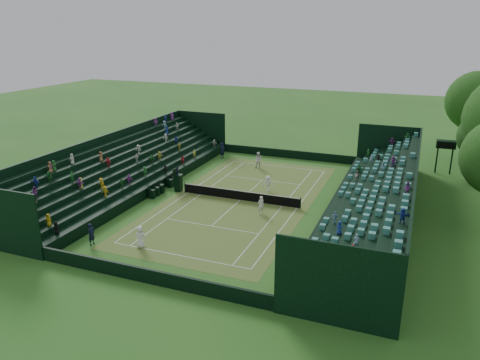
{
  "coord_description": "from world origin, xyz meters",
  "views": [
    {
      "loc": [
        15.0,
        -38.07,
        15.57
      ],
      "look_at": [
        0.0,
        0.0,
        2.0
      ],
      "focal_mm": 35.0,
      "sensor_mm": 36.0,
      "label": 1
    }
  ],
  "objects_px": {
    "player_near_west": "(141,237)",
    "player_far_east": "(268,183)",
    "umpire_chair": "(178,181)",
    "player_far_west": "(259,160)",
    "player_near_east": "(261,205)",
    "tennis_net": "(240,195)"
  },
  "relations": [
    {
      "from": "player_near_west",
      "to": "player_far_east",
      "type": "bearing_deg",
      "value": -112.12
    },
    {
      "from": "umpire_chair",
      "to": "player_far_west",
      "type": "height_order",
      "value": "umpire_chair"
    },
    {
      "from": "player_near_east",
      "to": "player_far_west",
      "type": "bearing_deg",
      "value": -114.82
    },
    {
      "from": "player_near_east",
      "to": "player_far_west",
      "type": "xyz_separation_m",
      "value": [
        -4.68,
        12.77,
        0.13
      ]
    },
    {
      "from": "player_near_west",
      "to": "player_near_east",
      "type": "bearing_deg",
      "value": -127.43
    },
    {
      "from": "player_far_east",
      "to": "tennis_net",
      "type": "bearing_deg",
      "value": -127.26
    },
    {
      "from": "player_far_east",
      "to": "player_near_east",
      "type": "bearing_deg",
      "value": -89.32
    },
    {
      "from": "player_far_west",
      "to": "player_near_east",
      "type": "bearing_deg",
      "value": -75.01
    },
    {
      "from": "umpire_chair",
      "to": "player_near_east",
      "type": "distance_m",
      "value": 9.83
    },
    {
      "from": "player_far_east",
      "to": "player_far_west",
      "type": "bearing_deg",
      "value": 104.84
    },
    {
      "from": "player_near_west",
      "to": "player_near_east",
      "type": "xyz_separation_m",
      "value": [
        6.08,
        9.37,
        -0.02
      ]
    },
    {
      "from": "player_near_east",
      "to": "player_far_east",
      "type": "distance_m",
      "value": 5.94
    },
    {
      "from": "player_near_west",
      "to": "player_far_east",
      "type": "relative_size",
      "value": 1.06
    },
    {
      "from": "player_far_west",
      "to": "player_far_east",
      "type": "xyz_separation_m",
      "value": [
        3.44,
        -6.96,
        -0.16
      ]
    },
    {
      "from": "player_near_east",
      "to": "tennis_net",
      "type": "bearing_deg",
      "value": -84.8
    },
    {
      "from": "tennis_net",
      "to": "player_far_west",
      "type": "distance_m",
      "value": 10.52
    },
    {
      "from": "tennis_net",
      "to": "player_near_west",
      "type": "relative_size",
      "value": 6.92
    },
    {
      "from": "player_far_east",
      "to": "umpire_chair",
      "type": "bearing_deg",
      "value": -169.97
    },
    {
      "from": "player_near_west",
      "to": "tennis_net",
      "type": "bearing_deg",
      "value": -109.6
    },
    {
      "from": "umpire_chair",
      "to": "player_far_west",
      "type": "distance_m",
      "value": 11.27
    },
    {
      "from": "player_near_east",
      "to": "player_far_west",
      "type": "height_order",
      "value": "player_far_west"
    },
    {
      "from": "umpire_chair",
      "to": "player_far_east",
      "type": "distance_m",
      "value": 8.85
    }
  ]
}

